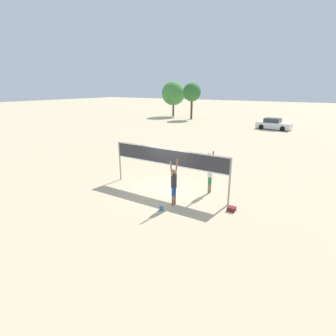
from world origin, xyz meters
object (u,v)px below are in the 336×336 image
object	(u,v)px
volleyball	(161,208)
tree_left_cluster	(192,92)
tree_right_cluster	(173,94)
volleyball_net	(168,160)
player_blocker	(210,172)
player_spiker	(174,182)
gear_bag	(231,209)
parked_car_mid	(273,124)

from	to	relation	value
volleyball	tree_left_cluster	xyz separation A→B (m)	(-15.36, 33.03, 4.52)
tree_right_cluster	volleyball	bearing A→B (deg)	-59.86
volleyball_net	player_blocker	size ratio (longest dim) A/B	3.09
volleyball_net	player_spiker	world-z (taller)	volleyball_net
volleyball	player_blocker	bearing A→B (deg)	71.29
player_blocker	volleyball	bearing A→B (deg)	-18.71
player_blocker	gear_bag	size ratio (longest dim) A/B	6.15
player_blocker	tree_left_cluster	size ratio (longest dim) A/B	0.37
player_spiker	player_blocker	bearing A→B (deg)	-20.37
volleyball_net	tree_left_cluster	distance (m)	34.07
player_spiker	tree_left_cluster	size ratio (longest dim) A/B	0.37
volleyball_net	gear_bag	distance (m)	4.26
volleyball_net	gear_bag	bearing A→B (deg)	-8.08
player_spiker	gear_bag	world-z (taller)	player_spiker
player_spiker	volleyball	xyz separation A→B (m)	(-0.20, -0.82, -1.11)
player_blocker	volleyball	world-z (taller)	player_blocker
volleyball	gear_bag	world-z (taller)	volleyball
player_blocker	parked_car_mid	bearing A→B (deg)	-176.32
player_blocker	tree_right_cluster	world-z (taller)	tree_right_cluster
player_blocker	tree_left_cluster	distance (m)	34.25
player_spiker	gear_bag	bearing A→B (deg)	-71.66
player_blocker	tree_left_cluster	xyz separation A→B (m)	(-16.43, 29.85, 3.41)
player_blocker	volleyball	xyz separation A→B (m)	(-1.07, -3.17, -1.11)
volleyball_net	tree_right_cluster	world-z (taller)	tree_right_cluster
parked_car_mid	tree_right_cluster	xyz separation A→B (m)	(-20.09, 6.93, 3.65)
volleyball_net	player_blocker	bearing A→B (deg)	23.84
volleyball_net	tree_right_cluster	bearing A→B (deg)	120.50
volleyball	gear_bag	xyz separation A→B (m)	(2.84, 1.70, -0.01)
gear_bag	volleyball_net	bearing A→B (deg)	171.92
gear_bag	parked_car_mid	size ratio (longest dim) A/B	0.08
player_spiker	player_blocker	size ratio (longest dim) A/B	1.00
volleyball_net	parked_car_mid	xyz separation A→B (m)	(0.46, 26.39, -1.13)
parked_car_mid	volleyball_net	bearing A→B (deg)	-86.26
volleyball_net	player_spiker	distance (m)	1.97
player_blocker	tree_right_cluster	distance (m)	39.13
tree_left_cluster	volleyball	bearing A→B (deg)	-65.06
gear_bag	tree_left_cluster	world-z (taller)	tree_left_cluster
volleyball	gear_bag	size ratio (longest dim) A/B	0.58
tree_right_cluster	player_spiker	bearing A→B (deg)	-59.03
tree_left_cluster	player_blocker	bearing A→B (deg)	-61.17
player_blocker	gear_bag	distance (m)	2.56
player_spiker	volleyball	bearing A→B (deg)	166.21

